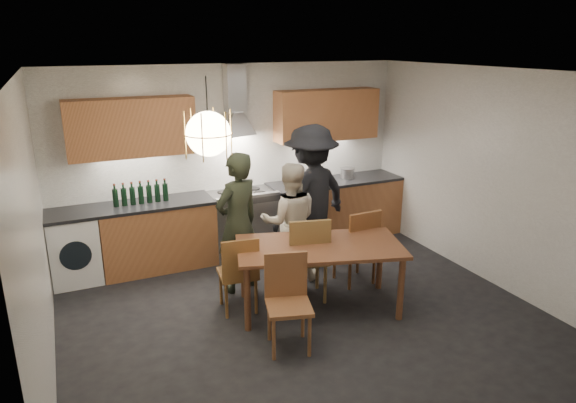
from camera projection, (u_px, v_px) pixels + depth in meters
name	position (u px, v px, depth m)	size (l,w,h in m)	color
ground	(303.00, 315.00, 5.64)	(5.00, 5.00, 0.00)	black
room_shell	(304.00, 164.00, 5.13)	(5.02, 4.52, 2.61)	white
counter_run	(244.00, 222.00, 7.21)	(5.00, 0.62, 0.90)	#B87546
range_stove	(243.00, 223.00, 7.20)	(0.90, 0.60, 0.92)	silver
wall_fixtures	(237.00, 120.00, 6.87)	(4.30, 0.54, 1.10)	#D48651
pendant_lamp	(208.00, 134.00, 4.53)	(0.43, 0.43, 0.70)	black
dining_table	(319.00, 253.00, 5.61)	(1.98, 1.37, 0.76)	brown
chair_back_left	(239.00, 270.00, 5.55)	(0.45, 0.45, 0.90)	brown
chair_back_mid	(308.00, 254.00, 5.79)	(0.56, 0.56, 1.02)	brown
chair_back_right	(359.00, 242.00, 6.21)	(0.45, 0.45, 0.96)	brown
chair_front	(287.00, 295.00, 4.97)	(0.52, 0.52, 0.93)	brown
person_left	(238.00, 223.00, 6.01)	(0.62, 0.40, 1.69)	black
person_mid	(290.00, 222.00, 6.34)	(0.73, 0.57, 1.50)	beige
person_right	(311.00, 197.00, 6.70)	(1.22, 0.70, 1.88)	black
mixing_bowl	(303.00, 183.00, 7.37)	(0.26, 0.26, 0.06)	silver
stock_pot	(347.00, 173.00, 7.73)	(0.21, 0.21, 0.15)	#B2B2B5
wine_bottles	(141.00, 192.00, 6.51)	(0.69, 0.07, 0.29)	black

